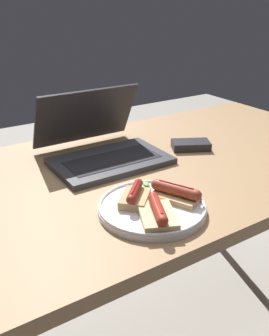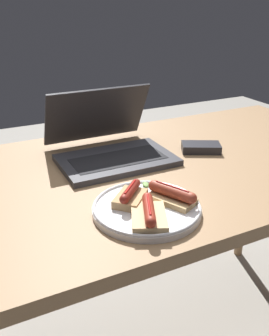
% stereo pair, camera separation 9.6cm
% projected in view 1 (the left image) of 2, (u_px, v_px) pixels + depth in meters
% --- Properties ---
extents(desk, '(1.40, 0.78, 0.77)m').
position_uv_depth(desk, '(168.00, 177.00, 1.19)').
color(desk, '#93704C').
rests_on(desk, ground_plane).
extents(laptop, '(0.34, 0.32, 0.21)m').
position_uv_depth(laptop, '(103.00, 147.00, 1.15)').
color(laptop, '#2D2D33').
rests_on(laptop, desk).
extents(plate, '(0.26, 0.26, 0.02)m').
position_uv_depth(plate, '(152.00, 207.00, 0.88)').
color(plate, silver).
rests_on(plate, desk).
extents(sausage_toast_left, '(0.11, 0.11, 0.04)m').
position_uv_depth(sausage_toast_left, '(135.00, 196.00, 0.88)').
color(sausage_toast_left, tan).
rests_on(sausage_toast_left, plate).
extents(sausage_toast_middle, '(0.11, 0.13, 0.04)m').
position_uv_depth(sausage_toast_middle, '(158.00, 213.00, 0.82)').
color(sausage_toast_middle, '#D6B784').
rests_on(sausage_toast_middle, plate).
extents(sausage_toast_right, '(0.10, 0.13, 0.04)m').
position_uv_depth(sausage_toast_right, '(176.00, 193.00, 0.89)').
color(sausage_toast_right, tan).
rests_on(sausage_toast_right, plate).
extents(salad_pile, '(0.07, 0.08, 0.01)m').
position_uv_depth(salad_pile, '(144.00, 192.00, 0.93)').
color(salad_pile, '#4C8E3D').
rests_on(salad_pile, plate).
extents(external_drive, '(0.14, 0.12, 0.03)m').
position_uv_depth(external_drive, '(191.00, 145.00, 1.24)').
color(external_drive, '#232328').
rests_on(external_drive, desk).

